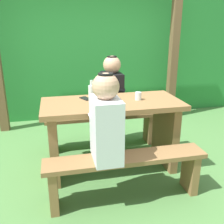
% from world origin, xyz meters
% --- Properties ---
extents(ground_plane, '(12.00, 12.00, 0.00)m').
position_xyz_m(ground_plane, '(0.00, 0.00, 0.00)').
color(ground_plane, '#4D7F41').
extents(hedge_backdrop, '(6.40, 0.75, 1.91)m').
position_xyz_m(hedge_backdrop, '(0.00, 2.09, 0.95)').
color(hedge_backdrop, '#288135').
rests_on(hedge_backdrop, ground_plane).
extents(pergola_post_right, '(0.12, 0.12, 1.96)m').
position_xyz_m(pergola_post_right, '(1.32, 1.40, 0.98)').
color(pergola_post_right, brown).
rests_on(pergola_post_right, ground_plane).
extents(picnic_table, '(1.40, 0.64, 0.75)m').
position_xyz_m(picnic_table, '(0.00, 0.00, 0.51)').
color(picnic_table, olive).
rests_on(picnic_table, ground_plane).
extents(bench_near, '(1.40, 0.24, 0.43)m').
position_xyz_m(bench_near, '(0.00, -0.55, 0.31)').
color(bench_near, olive).
rests_on(bench_near, ground_plane).
extents(bench_far, '(1.40, 0.24, 0.43)m').
position_xyz_m(bench_far, '(0.00, 0.55, 0.31)').
color(bench_far, olive).
rests_on(bench_far, ground_plane).
extents(person_white_shirt, '(0.25, 0.35, 0.72)m').
position_xyz_m(person_white_shirt, '(-0.17, -0.54, 0.76)').
color(person_white_shirt, silver).
rests_on(person_white_shirt, bench_near).
extents(person_black_coat, '(0.25, 0.35, 0.72)m').
position_xyz_m(person_black_coat, '(0.12, 0.54, 0.76)').
color(person_black_coat, black).
rests_on(person_black_coat, bench_far).
extents(drinking_glass, '(0.07, 0.07, 0.08)m').
position_xyz_m(drinking_glass, '(0.28, 0.00, 0.80)').
color(drinking_glass, silver).
rests_on(drinking_glass, picnic_table).
extents(bottle_left, '(0.06, 0.06, 0.21)m').
position_xyz_m(bottle_left, '(-0.11, 0.01, 0.84)').
color(bottle_left, silver).
rests_on(bottle_left, picnic_table).
extents(bottle_right, '(0.07, 0.07, 0.22)m').
position_xyz_m(bottle_right, '(-0.20, 0.02, 0.85)').
color(bottle_right, silver).
rests_on(bottle_right, picnic_table).
extents(cell_phone, '(0.12, 0.16, 0.01)m').
position_xyz_m(cell_phone, '(-0.25, 0.15, 0.76)').
color(cell_phone, black).
rests_on(cell_phone, picnic_table).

